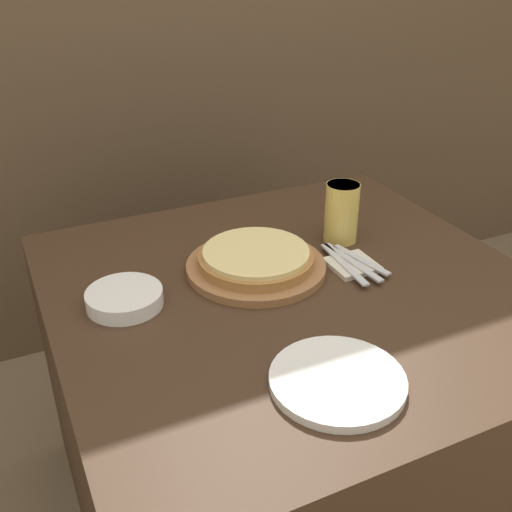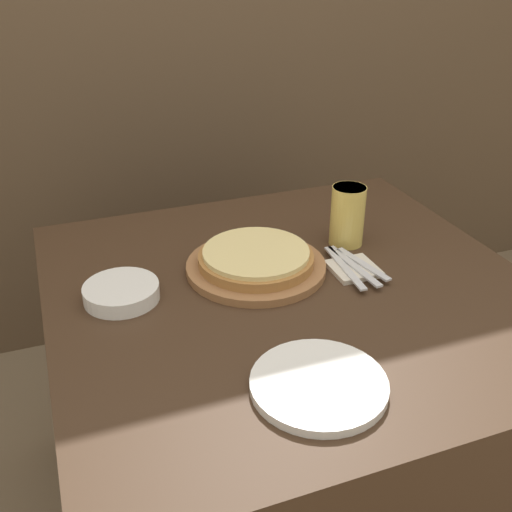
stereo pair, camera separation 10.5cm
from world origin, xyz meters
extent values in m
plane|color=#756047|center=(0.00, 0.00, 0.00)|extent=(12.00, 12.00, 0.00)
cube|color=#3D2819|center=(0.00, 0.00, 0.39)|extent=(1.11, 1.09, 0.77)
cylinder|color=#99663D|center=(-0.06, 0.10, 0.78)|extent=(0.34, 0.34, 0.02)
cylinder|color=#A87038|center=(-0.06, 0.10, 0.81)|extent=(0.28, 0.28, 0.02)
cylinder|color=#EAD184|center=(-0.06, 0.10, 0.82)|extent=(0.26, 0.26, 0.01)
cylinder|color=#E5C65B|center=(0.22, 0.16, 0.85)|extent=(0.09, 0.09, 0.16)
cylinder|color=white|center=(0.22, 0.16, 0.92)|extent=(0.09, 0.09, 0.02)
cylinder|color=white|center=(-0.10, -0.34, 0.78)|extent=(0.25, 0.25, 0.02)
cylinder|color=white|center=(-0.38, 0.09, 0.79)|extent=(0.17, 0.17, 0.04)
cube|color=beige|center=(0.17, 0.02, 0.78)|extent=(0.11, 0.11, 0.01)
cube|color=silver|center=(0.14, 0.02, 0.79)|extent=(0.03, 0.22, 0.00)
cube|color=silver|center=(0.17, 0.02, 0.79)|extent=(0.04, 0.22, 0.00)
cube|color=silver|center=(0.19, 0.02, 0.79)|extent=(0.05, 0.18, 0.00)
camera|label=1|loc=(-0.60, -1.04, 1.50)|focal=42.00mm
camera|label=2|loc=(-0.50, -1.08, 1.50)|focal=42.00mm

